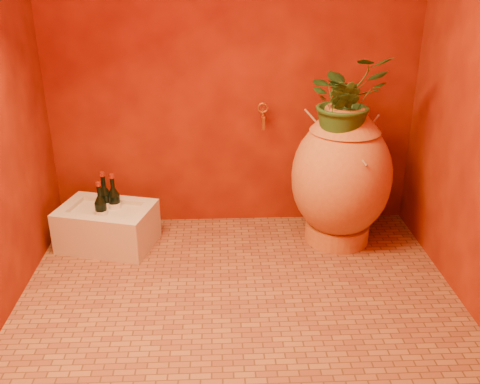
{
  "coord_description": "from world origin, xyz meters",
  "views": [
    {
      "loc": [
        -0.11,
        -2.56,
        1.77
      ],
      "look_at": [
        0.02,
        0.35,
        0.5
      ],
      "focal_mm": 40.0,
      "sensor_mm": 36.0,
      "label": 1
    }
  ],
  "objects_px": {
    "wine_bottle_b": "(101,212)",
    "wine_bottle_c": "(106,203)",
    "wine_bottle_a": "(115,205)",
    "wall_tap": "(263,114)",
    "amphora": "(341,176)",
    "stone_basin": "(107,227)"
  },
  "relations": [
    {
      "from": "wine_bottle_a",
      "to": "wine_bottle_b",
      "type": "bearing_deg",
      "value": -123.24
    },
    {
      "from": "amphora",
      "to": "wine_bottle_c",
      "type": "distance_m",
      "value": 1.57
    },
    {
      "from": "wine_bottle_c",
      "to": "wall_tap",
      "type": "distance_m",
      "value": 1.21
    },
    {
      "from": "stone_basin",
      "to": "wine_bottle_a",
      "type": "height_order",
      "value": "wine_bottle_a"
    },
    {
      "from": "amphora",
      "to": "wine_bottle_b",
      "type": "xyz_separation_m",
      "value": [
        -1.57,
        -0.06,
        -0.2
      ]
    },
    {
      "from": "wine_bottle_b",
      "to": "wine_bottle_c",
      "type": "xyz_separation_m",
      "value": [
        0.01,
        0.12,
        0.01
      ]
    },
    {
      "from": "stone_basin",
      "to": "wine_bottle_b",
      "type": "distance_m",
      "value": 0.15
    },
    {
      "from": "stone_basin",
      "to": "wine_bottle_b",
      "type": "height_order",
      "value": "wine_bottle_b"
    },
    {
      "from": "wine_bottle_b",
      "to": "wine_bottle_c",
      "type": "height_order",
      "value": "wine_bottle_c"
    },
    {
      "from": "amphora",
      "to": "wall_tap",
      "type": "xyz_separation_m",
      "value": [
        -0.5,
        0.27,
        0.35
      ]
    },
    {
      "from": "stone_basin",
      "to": "wall_tap",
      "type": "bearing_deg",
      "value": 14.75
    },
    {
      "from": "wine_bottle_a",
      "to": "wall_tap",
      "type": "bearing_deg",
      "value": 12.67
    },
    {
      "from": "wall_tap",
      "to": "wine_bottle_a",
      "type": "bearing_deg",
      "value": -167.33
    },
    {
      "from": "amphora",
      "to": "wine_bottle_a",
      "type": "distance_m",
      "value": 1.51
    },
    {
      "from": "wine_bottle_a",
      "to": "wine_bottle_c",
      "type": "distance_m",
      "value": 0.06
    },
    {
      "from": "amphora",
      "to": "stone_basin",
      "type": "xyz_separation_m",
      "value": [
        -1.55,
        -0.01,
        -0.33
      ]
    },
    {
      "from": "wine_bottle_a",
      "to": "wine_bottle_c",
      "type": "xyz_separation_m",
      "value": [
        -0.06,
        0.01,
        0.0
      ]
    },
    {
      "from": "wine_bottle_b",
      "to": "wine_bottle_c",
      "type": "relative_size",
      "value": 0.94
    },
    {
      "from": "amphora",
      "to": "wine_bottle_a",
      "type": "bearing_deg",
      "value": 178.44
    },
    {
      "from": "stone_basin",
      "to": "wine_bottle_b",
      "type": "relative_size",
      "value": 2.1
    },
    {
      "from": "amphora",
      "to": "wine_bottle_c",
      "type": "bearing_deg",
      "value": 178.02
    },
    {
      "from": "wine_bottle_a",
      "to": "wine_bottle_c",
      "type": "bearing_deg",
      "value": 167.81
    }
  ]
}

